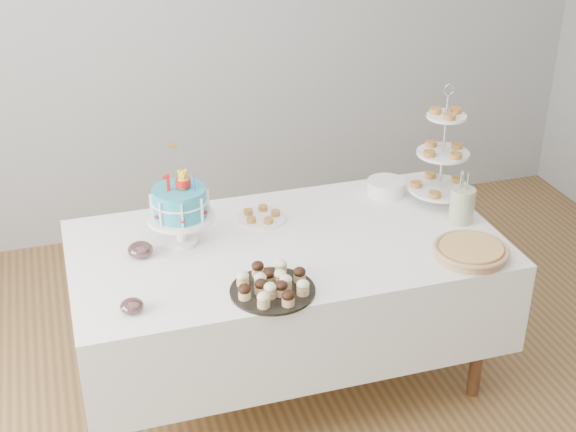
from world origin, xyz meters
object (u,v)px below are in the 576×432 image
object	(u,v)px
birthday_cake	(181,218)
plate_stack	(386,187)
table	(287,285)
utensil_pitcher	(462,204)
pastry_plate	(261,216)
cupcake_tray	(273,284)
pie	(471,251)
jam_bowl_b	(140,250)
jam_bowl_a	(132,306)
tiered_stand	(443,154)

from	to	relation	value
birthday_cake	plate_stack	size ratio (longest dim) A/B	2.43
table	utensil_pitcher	size ratio (longest dim) A/B	7.53
plate_stack	pastry_plate	xyz separation A→B (m)	(-0.67, -0.07, -0.02)
cupcake_tray	utensil_pitcher	bearing A→B (deg)	17.55
birthday_cake	pie	distance (m)	1.27
table	jam_bowl_b	world-z (taller)	jam_bowl_b
table	jam_bowl_a	distance (m)	0.85
pastry_plate	jam_bowl_b	world-z (taller)	jam_bowl_b
table	jam_bowl_b	xyz separation A→B (m)	(-0.64, 0.07, 0.26)
cupcake_tray	jam_bowl_b	bearing A→B (deg)	136.84
table	jam_bowl_a	xyz separation A→B (m)	(-0.73, -0.34, 0.25)
pie	plate_stack	size ratio (longest dim) A/B	1.74
pie	plate_stack	xyz separation A→B (m)	(-0.11, 0.68, 0.01)
tiered_stand	utensil_pitcher	distance (m)	0.28
plate_stack	jam_bowl_b	xyz separation A→B (m)	(-1.26, -0.25, -0.01)
plate_stack	pastry_plate	distance (m)	0.67
birthday_cake	cupcake_tray	distance (m)	0.58
table	pastry_plate	size ratio (longest dim) A/B	8.15
cupcake_tray	pastry_plate	distance (m)	0.63
table	pie	bearing A→B (deg)	-26.08
birthday_cake	jam_bowl_a	xyz separation A→B (m)	(-0.28, -0.47, -0.10)
plate_stack	jam_bowl_b	world-z (taller)	plate_stack
pie	jam_bowl_b	size ratio (longest dim) A/B	2.98
table	tiered_stand	distance (m)	0.98
cupcake_tray	pie	world-z (taller)	cupcake_tray
birthday_cake	tiered_stand	bearing A→B (deg)	7.49
jam_bowl_b	pie	bearing A→B (deg)	-17.38
tiered_stand	cupcake_tray	bearing A→B (deg)	-151.62
pie	table	bearing A→B (deg)	153.92
table	jam_bowl_a	bearing A→B (deg)	-154.99
pie	tiered_stand	xyz separation A→B (m)	(0.11, 0.53, 0.22)
pastry_plate	pie	bearing A→B (deg)	-37.88
cupcake_tray	tiered_stand	bearing A→B (deg)	28.38
birthday_cake	pastry_plate	xyz separation A→B (m)	(0.40, 0.12, -0.11)
tiered_stand	jam_bowl_a	bearing A→B (deg)	-161.69
cupcake_tray	pastry_plate	bearing A→B (deg)	78.72
jam_bowl_a	pastry_plate	bearing A→B (deg)	40.79
cupcake_tray	birthday_cake	bearing A→B (deg)	118.82
table	tiered_stand	size ratio (longest dim) A/B	3.20
birthday_cake	cupcake_tray	world-z (taller)	birthday_cake
pie	utensil_pitcher	distance (m)	0.33
tiered_stand	utensil_pitcher	xyz separation A→B (m)	(0.00, -0.23, -0.16)
utensil_pitcher	pastry_plate	bearing A→B (deg)	168.34
table	tiered_stand	xyz separation A→B (m)	(0.84, 0.18, 0.48)
birthday_cake	utensil_pitcher	distance (m)	1.30
table	birthday_cake	distance (m)	0.58
pastry_plate	jam_bowl_b	bearing A→B (deg)	-163.57
jam_bowl_b	cupcake_tray	bearing A→B (deg)	-43.16
jam_bowl_a	jam_bowl_b	size ratio (longest dim) A/B	0.84
table	plate_stack	world-z (taller)	plate_stack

